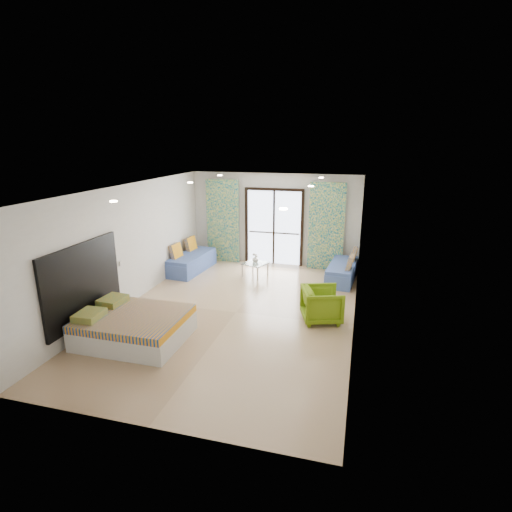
% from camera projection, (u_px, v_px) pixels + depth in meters
% --- Properties ---
extents(floor, '(5.00, 7.50, 0.01)m').
position_uv_depth(floor, '(236.00, 312.00, 8.71)').
color(floor, tan).
rests_on(floor, ground).
extents(ceiling, '(5.00, 7.50, 0.01)m').
position_uv_depth(ceiling, '(234.00, 188.00, 7.95)').
color(ceiling, silver).
rests_on(ceiling, ground).
extents(wall_back, '(5.00, 0.01, 2.70)m').
position_uv_depth(wall_back, '(274.00, 219.00, 11.80)').
color(wall_back, silver).
rests_on(wall_back, ground).
extents(wall_front, '(5.00, 0.01, 2.70)m').
position_uv_depth(wall_front, '(140.00, 335.00, 4.86)').
color(wall_front, silver).
rests_on(wall_front, ground).
extents(wall_left, '(0.01, 7.50, 2.70)m').
position_uv_depth(wall_left, '(129.00, 245.00, 8.95)').
color(wall_left, silver).
rests_on(wall_left, ground).
extents(wall_right, '(0.01, 7.50, 2.70)m').
position_uv_depth(wall_right, '(358.00, 262.00, 7.70)').
color(wall_right, silver).
rests_on(wall_right, ground).
extents(balcony_door, '(1.76, 0.08, 2.28)m').
position_uv_depth(balcony_door, '(274.00, 223.00, 11.80)').
color(balcony_door, black).
rests_on(balcony_door, floor).
extents(balcony_rail, '(1.52, 0.03, 0.04)m').
position_uv_depth(balcony_rail, '(274.00, 233.00, 11.90)').
color(balcony_rail, '#595451').
rests_on(balcony_rail, balcony_door).
extents(curtain_left, '(1.00, 0.10, 2.50)m').
position_uv_depth(curtain_left, '(223.00, 221.00, 12.05)').
color(curtain_left, silver).
rests_on(curtain_left, floor).
extents(curtain_right, '(1.00, 0.10, 2.50)m').
position_uv_depth(curtain_right, '(326.00, 227.00, 11.28)').
color(curtain_right, silver).
rests_on(curtain_right, floor).
extents(downlight_a, '(0.12, 0.12, 0.02)m').
position_uv_depth(downlight_a, '(114.00, 201.00, 6.45)').
color(downlight_a, '#FFE0B2').
rests_on(downlight_a, ceiling).
extents(downlight_b, '(0.12, 0.12, 0.02)m').
position_uv_depth(downlight_b, '(283.00, 209.00, 5.75)').
color(downlight_b, '#FFE0B2').
rests_on(downlight_b, ceiling).
extents(downlight_c, '(0.12, 0.12, 0.02)m').
position_uv_depth(downlight_c, '(190.00, 182.00, 9.23)').
color(downlight_c, '#FFE0B2').
rests_on(downlight_c, ceiling).
extents(downlight_d, '(0.12, 0.12, 0.02)m').
position_uv_depth(downlight_d, '(311.00, 186.00, 8.53)').
color(downlight_d, '#FFE0B2').
rests_on(downlight_d, ceiling).
extents(downlight_e, '(0.12, 0.12, 0.02)m').
position_uv_depth(downlight_e, '(220.00, 175.00, 11.09)').
color(downlight_e, '#FFE0B2').
rests_on(downlight_e, ceiling).
extents(downlight_f, '(0.12, 0.12, 0.02)m').
position_uv_depth(downlight_f, '(321.00, 178.00, 10.39)').
color(downlight_f, '#FFE0B2').
rests_on(downlight_f, ceiling).
extents(headboard, '(0.06, 2.10, 1.50)m').
position_uv_depth(headboard, '(83.00, 283.00, 7.48)').
color(headboard, black).
rests_on(headboard, floor).
extents(switch_plate, '(0.02, 0.10, 0.10)m').
position_uv_depth(switch_plate, '(121.00, 263.00, 8.64)').
color(switch_plate, silver).
rests_on(switch_plate, wall_left).
extents(bed, '(1.87, 1.52, 0.64)m').
position_uv_depth(bed, '(133.00, 326.00, 7.46)').
color(bed, silver).
rests_on(bed, floor).
extents(daybed_left, '(0.85, 1.84, 0.88)m').
position_uv_depth(daybed_left, '(191.00, 261.00, 11.40)').
color(daybed_left, '#445EA3').
rests_on(daybed_left, floor).
extents(daybed_right, '(0.80, 1.73, 0.83)m').
position_uv_depth(daybed_right, '(343.00, 271.00, 10.62)').
color(daybed_right, '#445EA3').
rests_on(daybed_right, floor).
extents(coffee_table, '(0.73, 0.73, 0.66)m').
position_uv_depth(coffee_table, '(255.00, 264.00, 10.93)').
color(coffee_table, silver).
rests_on(coffee_table, floor).
extents(vase, '(0.23, 0.24, 0.17)m').
position_uv_depth(vase, '(255.00, 259.00, 10.97)').
color(vase, white).
rests_on(vase, coffee_table).
extents(armchair, '(0.92, 0.95, 0.79)m').
position_uv_depth(armchair, '(322.00, 303.00, 8.22)').
color(armchair, '#688D12').
rests_on(armchair, floor).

